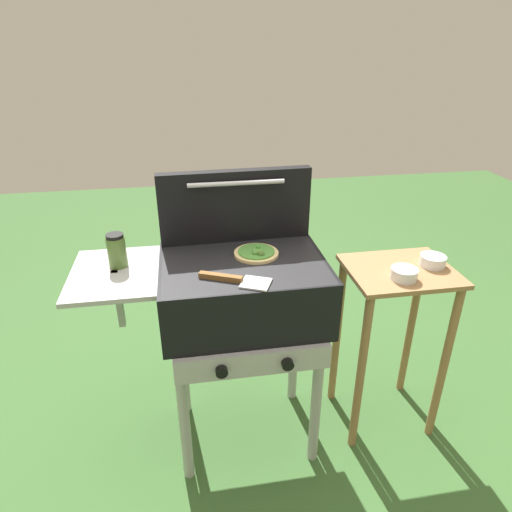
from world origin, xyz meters
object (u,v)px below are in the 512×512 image
object	(u,v)px
pizza_veggie	(256,253)
sauce_jar	(117,251)
spatula	(235,280)
topping_bowl_far	(404,274)
grill	(240,295)
topping_bowl_near	(433,261)
prep_table	(393,317)

from	to	relation	value
pizza_veggie	sauce_jar	world-z (taller)	sauce_jar
spatula	topping_bowl_far	size ratio (longest dim) A/B	2.44
grill	topping_bowl_far	xyz separation A→B (m)	(0.65, -0.08, 0.08)
grill	topping_bowl_far	size ratio (longest dim) A/B	9.01
sauce_jar	topping_bowl_near	size ratio (longest dim) A/B	1.22
topping_bowl_near	pizza_veggie	bearing A→B (deg)	176.83
topping_bowl_near	topping_bowl_far	size ratio (longest dim) A/B	1.00
pizza_veggie	prep_table	world-z (taller)	pizza_veggie
pizza_veggie	spatula	size ratio (longest dim) A/B	0.68
topping_bowl_far	prep_table	bearing A→B (deg)	70.43
prep_table	topping_bowl_far	bearing A→B (deg)	-109.57
pizza_veggie	sauce_jar	size ratio (longest dim) A/B	1.36
grill	pizza_veggie	size ratio (longest dim) A/B	5.44
spatula	prep_table	size ratio (longest dim) A/B	0.32
sauce_jar	topping_bowl_near	distance (m)	1.28
grill	topping_bowl_near	size ratio (longest dim) A/B	9.00
sauce_jar	prep_table	size ratio (longest dim) A/B	0.16
topping_bowl_far	topping_bowl_near	bearing A→B (deg)	27.01
sauce_jar	topping_bowl_far	world-z (taller)	sauce_jar
prep_table	grill	bearing A→B (deg)	-179.63
sauce_jar	spatula	xyz separation A→B (m)	(0.42, -0.19, -0.06)
sauce_jar	spatula	distance (m)	0.46
sauce_jar	spatula	size ratio (longest dim) A/B	0.50
grill	spatula	world-z (taller)	spatula
sauce_jar	topping_bowl_far	size ratio (longest dim) A/B	1.22
sauce_jar	topping_bowl_near	xyz separation A→B (m)	(1.27, -0.04, -0.13)
topping_bowl_far	pizza_veggie	bearing A→B (deg)	167.32
sauce_jar	grill	bearing A→B (deg)	-5.94
topping_bowl_near	topping_bowl_far	xyz separation A→B (m)	(-0.17, -0.09, -0.00)
grill	topping_bowl_near	world-z (taller)	grill
grill	spatula	distance (m)	0.21
grill	prep_table	xyz separation A→B (m)	(0.67, 0.00, -0.18)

